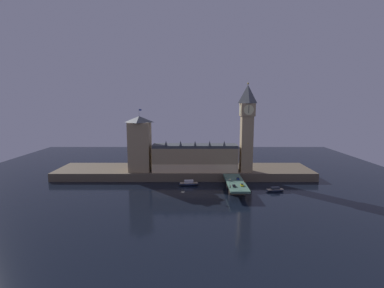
{
  "coord_description": "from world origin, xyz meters",
  "views": [
    {
      "loc": [
        6.91,
        -200.68,
        63.65
      ],
      "look_at": [
        7.4,
        20.0,
        30.99
      ],
      "focal_mm": 26.0,
      "sensor_mm": 36.0,
      "label": 1
    }
  ],
  "objects": [
    {
      "name": "clock_tower",
      "position": [
        51.86,
        26.26,
        45.45
      ],
      "size": [
        11.73,
        11.84,
        72.99
      ],
      "color": "tan",
      "rests_on": "embankment"
    },
    {
      "name": "pedestrian_mid_walk",
      "position": [
        44.2,
        -8.28,
        8.04
      ],
      "size": [
        0.38,
        0.38,
        1.85
      ],
      "color": "black",
      "rests_on": "bridge"
    },
    {
      "name": "car_southbound_lead",
      "position": [
        41.36,
        -15.73,
        7.74
      ],
      "size": [
        2.01,
        3.99,
        1.48
      ],
      "color": "yellow",
      "rests_on": "bridge"
    },
    {
      "name": "car_northbound_trail",
      "position": [
        35.68,
        -17.43,
        7.7
      ],
      "size": [
        2.05,
        4.15,
        1.4
      ],
      "color": "black",
      "rests_on": "bridge"
    },
    {
      "name": "parliament_hall",
      "position": [
        9.42,
        29.34,
        17.95
      ],
      "size": [
        70.75,
        18.03,
        26.76
      ],
      "color": "tan",
      "rests_on": "embankment"
    },
    {
      "name": "boat_upstream",
      "position": [
        4.44,
        8.64,
        1.56
      ],
      "size": [
        15.96,
        6.0,
        4.29
      ],
      "color": "#1E2842",
      "rests_on": "ground_plane"
    },
    {
      "name": "victoria_tower",
      "position": [
        -36.97,
        30.2,
        29.93
      ],
      "size": [
        17.74,
        17.74,
        52.03
      ],
      "color": "tan",
      "rests_on": "embankment"
    },
    {
      "name": "pedestrian_far_rail",
      "position": [
        32.84,
        4.57,
        7.93
      ],
      "size": [
        0.38,
        0.38,
        1.67
      ],
      "color": "black",
      "rests_on": "bridge"
    },
    {
      "name": "pedestrian_near_rail",
      "position": [
        32.84,
        -19.95,
        8.0
      ],
      "size": [
        0.38,
        0.38,
        1.79
      ],
      "color": "black",
      "rests_on": "bridge"
    },
    {
      "name": "ground_plane",
      "position": [
        0.0,
        0.0,
        0.0
      ],
      "size": [
        400.0,
        400.0,
        0.0
      ],
      "primitive_type": "plane",
      "color": "black"
    },
    {
      "name": "embankment",
      "position": [
        0.0,
        39.0,
        3.41
      ],
      "size": [
        220.0,
        42.0,
        6.82
      ],
      "color": "brown",
      "rests_on": "ground_plane"
    },
    {
      "name": "boat_downstream",
      "position": [
        67.38,
        -6.04,
        1.2
      ],
      "size": [
        14.19,
        6.43,
        3.29
      ],
      "color": "#1E2842",
      "rests_on": "ground_plane"
    },
    {
      "name": "bridge",
      "position": [
        38.52,
        -5.0,
        5.21
      ],
      "size": [
        12.91,
        46.0,
        7.05
      ],
      "color": "#4C7560",
      "rests_on": "ground_plane"
    },
    {
      "name": "car_southbound_trail",
      "position": [
        41.36,
        1.19,
        7.67
      ],
      "size": [
        1.88,
        4.24,
        1.32
      ],
      "color": "navy",
      "rests_on": "bridge"
    },
    {
      "name": "street_lamp_near",
      "position": [
        32.44,
        -19.72,
        10.98
      ],
      "size": [
        1.34,
        0.6,
        6.27
      ],
      "color": "#2D3333",
      "rests_on": "bridge"
    }
  ]
}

